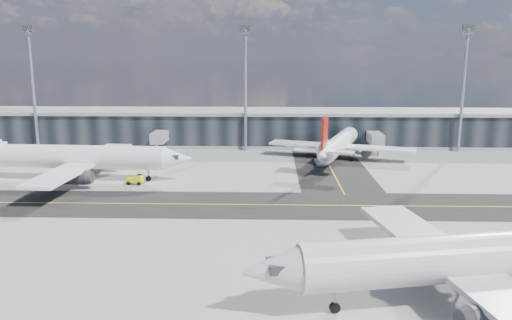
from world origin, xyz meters
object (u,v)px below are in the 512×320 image
Objects in this scene: airliner_near at (482,257)px; service_van at (321,162)px; airliner_redtail at (340,143)px; airliner_af at (75,157)px; baggage_tug at (136,179)px.

service_van is (-8.79, 57.97, -3.60)m from airliner_near.
airliner_redtail is 0.83× the size of airliner_near.
airliner_near is 8.93× the size of service_van.
service_van is at bearing 109.80° from airliner_af.
airliner_redtail is (50.11, 18.80, -0.53)m from airliner_af.
airliner_near is 14.33× the size of baggage_tug.
airliner_redtail is 7.43× the size of service_van.
airliner_near is (4.38, -63.04, 0.64)m from airliner_redtail.
airliner_af is 1.17× the size of airliner_redtail.
airliner_redtail is at bearing 126.49° from baggage_tug.
airliner_af is 0.98× the size of airliner_near.
baggage_tug is at bearing 77.99° from airliner_af.
airliner_near is 59.29m from baggage_tug.
airliner_near is (54.49, -44.24, 0.11)m from airliner_af.
airliner_af is 14.01× the size of baggage_tug.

